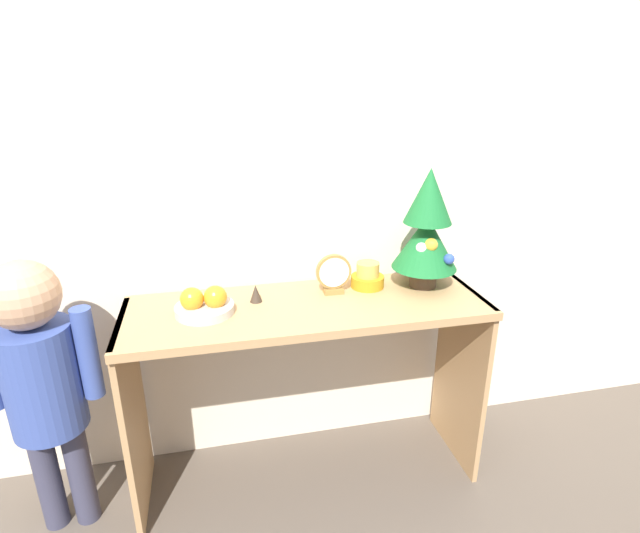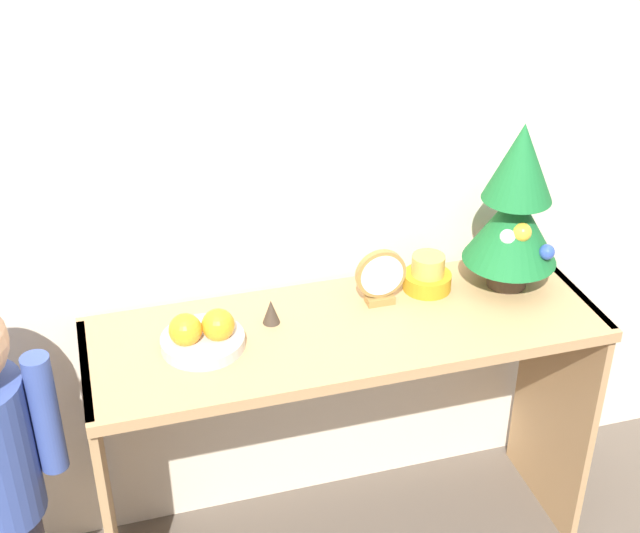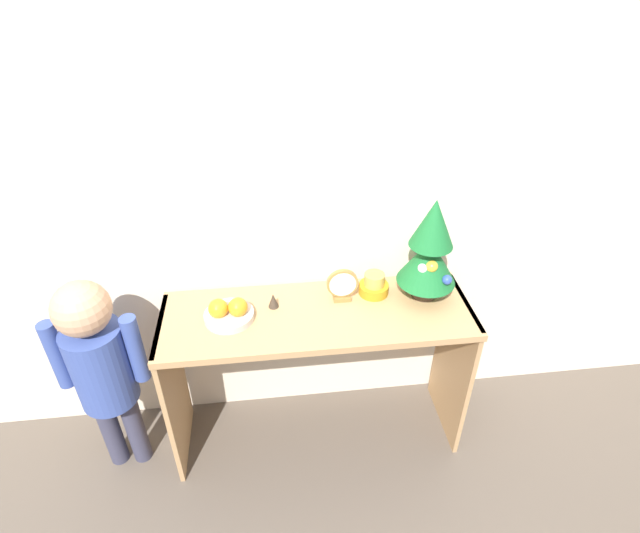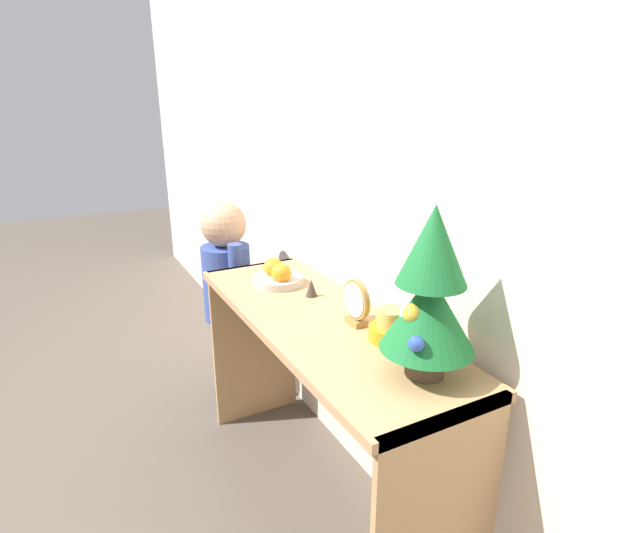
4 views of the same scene
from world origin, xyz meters
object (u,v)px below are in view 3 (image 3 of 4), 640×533
Objects in this scene: figurine at (273,300)px; child_figure at (100,361)px; desk_clock at (342,286)px; singing_bowl at (374,285)px; mini_tree at (430,250)px; fruit_bowl at (229,312)px.

child_figure is (-0.71, -0.10, -0.16)m from figurine.
desk_clock is 0.29m from figurine.
singing_bowl is 0.13× the size of child_figure.
mini_tree reaches higher than desk_clock.
mini_tree is 0.67m from figurine.
mini_tree reaches higher than figurine.
mini_tree is 0.45× the size of child_figure.
child_figure is at bearing -171.76° from figurine.
fruit_bowl is 1.58× the size of singing_bowl.
singing_bowl is at bearing 169.15° from mini_tree.
mini_tree is 2.27× the size of fruit_bowl.
singing_bowl is at bearing 9.29° from fruit_bowl.
desk_clock is 2.35× the size of figurine.
singing_bowl is at bearing 5.69° from figurine.
child_figure reaches higher than fruit_bowl.
singing_bowl is 1.96× the size of figurine.
child_figure reaches higher than figurine.
fruit_bowl is 0.55m from child_figure.
fruit_bowl is 0.47m from desk_clock.
fruit_bowl is 0.62m from singing_bowl.
fruit_bowl is 0.19m from figurine.
figurine is at bearing 8.24° from child_figure.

